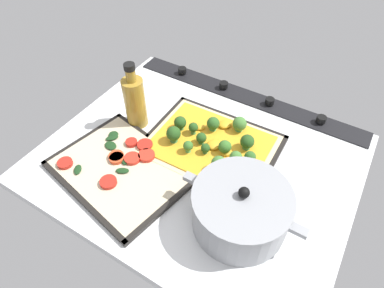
# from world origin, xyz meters

# --- Properties ---
(ground_plane) EXTENTS (0.80, 0.67, 0.03)m
(ground_plane) POSITION_xyz_m (0.00, 0.00, -0.01)
(ground_plane) COLOR silver
(stove_control_panel) EXTENTS (0.77, 0.07, 0.03)m
(stove_control_panel) POSITION_xyz_m (0.00, -0.30, 0.01)
(stove_control_panel) COLOR black
(stove_control_panel) RESTS_ON ground_plane
(baking_tray_front) EXTENTS (0.36, 0.29, 0.01)m
(baking_tray_front) POSITION_xyz_m (-0.01, -0.04, 0.00)
(baking_tray_front) COLOR black
(baking_tray_front) RESTS_ON ground_plane
(broccoli_pizza) EXTENTS (0.33, 0.26, 0.06)m
(broccoli_pizza) POSITION_xyz_m (-0.02, -0.04, 0.02)
(broccoli_pizza) COLOR beige
(broccoli_pizza) RESTS_ON baking_tray_front
(baking_tray_back) EXTENTS (0.38, 0.32, 0.01)m
(baking_tray_back) POSITION_xyz_m (0.14, 0.15, 0.00)
(baking_tray_back) COLOR black
(baking_tray_back) RESTS_ON ground_plane
(veggie_pizza_back) EXTENTS (0.36, 0.29, 0.02)m
(veggie_pizza_back) POSITION_xyz_m (0.15, 0.14, 0.01)
(veggie_pizza_back) COLOR #C3B393
(veggie_pizza_back) RESTS_ON baking_tray_back
(cooking_pot) EXTENTS (0.28, 0.22, 0.13)m
(cooking_pot) POSITION_xyz_m (-0.18, 0.12, 0.05)
(cooking_pot) COLOR gray
(cooking_pot) RESTS_ON ground_plane
(oil_bottle) EXTENTS (0.06, 0.06, 0.20)m
(oil_bottle) POSITION_xyz_m (0.22, -0.02, 0.08)
(oil_bottle) COLOR olive
(oil_bottle) RESTS_ON ground_plane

